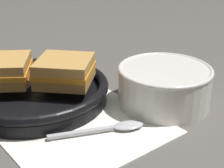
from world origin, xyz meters
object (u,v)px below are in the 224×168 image
(skillet, at_px, (36,92))
(sandwich_near_right, at_px, (65,71))
(soup_bowl, at_px, (164,84))
(spoon, at_px, (116,127))
(sandwich_near_left, at_px, (2,70))

(skillet, height_order, sandwich_near_right, sandwich_near_right)
(soup_bowl, xyz_separation_m, skillet, (-0.15, 0.19, -0.02))
(soup_bowl, distance_m, spoon, 0.14)
(skillet, relative_size, sandwich_near_right, 2.02)
(soup_bowl, height_order, skillet, soup_bowl)
(soup_bowl, bearing_deg, spoon, 178.59)
(spoon, height_order, sandwich_near_left, sandwich_near_left)
(skillet, bearing_deg, sandwich_near_right, -49.42)
(skillet, xyz_separation_m, sandwich_near_left, (-0.04, 0.04, 0.04))
(sandwich_near_left, bearing_deg, skillet, -49.42)
(sandwich_near_left, distance_m, sandwich_near_right, 0.12)
(sandwich_near_right, bearing_deg, sandwich_near_left, 130.58)
(soup_bowl, height_order, sandwich_near_right, sandwich_near_right)
(spoon, bearing_deg, sandwich_near_right, 115.85)
(soup_bowl, height_order, sandwich_near_left, sandwich_near_left)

